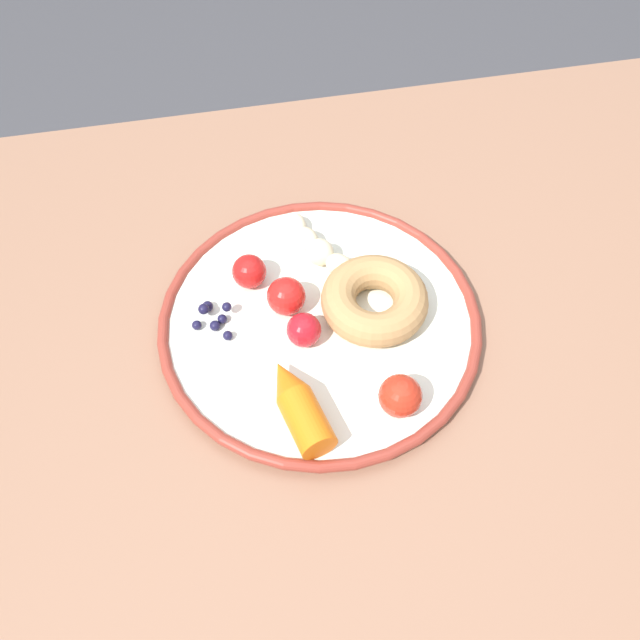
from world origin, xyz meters
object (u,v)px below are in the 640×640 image
(banana, at_px, (323,251))
(carrot_orange, at_px, (298,404))
(blueberry_pile, at_px, (213,317))
(tomato_far, at_px, (249,271))
(tomato_near, at_px, (304,330))
(donut, at_px, (375,301))
(plate, at_px, (320,322))
(dining_table, at_px, (324,369))
(tomato_mid, at_px, (400,396))
(tomato_extra, at_px, (286,296))

(banana, bearing_deg, carrot_orange, 71.63)
(blueberry_pile, relative_size, tomato_far, 1.40)
(tomato_near, height_order, tomato_far, tomato_far)
(carrot_orange, relative_size, donut, 0.93)
(plate, xyz_separation_m, tomato_far, (0.07, -0.07, 0.02))
(dining_table, xyz_separation_m, donut, (-0.05, 0.00, 0.13))
(tomato_near, xyz_separation_m, tomato_far, (0.04, -0.09, 0.00))
(donut, bearing_deg, carrot_orange, 45.94)
(plate, relative_size, tomato_mid, 8.16)
(dining_table, relative_size, tomato_far, 31.54)
(dining_table, bearing_deg, tomato_extra, -30.09)
(carrot_orange, relative_size, tomato_mid, 2.51)
(tomato_near, distance_m, tomato_extra, 0.05)
(donut, height_order, tomato_near, donut)
(blueberry_pile, xyz_separation_m, tomato_mid, (-0.17, 0.14, 0.01))
(dining_table, bearing_deg, donut, 179.11)
(donut, xyz_separation_m, tomato_mid, (0.00, 0.12, 0.00))
(plate, bearing_deg, donut, -179.57)
(plate, relative_size, tomato_far, 9.17)
(carrot_orange, height_order, tomato_extra, tomato_extra)
(tomato_near, relative_size, tomato_extra, 0.87)
(carrot_orange, distance_m, tomato_far, 0.17)
(tomato_near, bearing_deg, plate, -134.87)
(plate, height_order, tomato_extra, tomato_extra)
(tomato_far, relative_size, tomato_extra, 0.91)
(blueberry_pile, distance_m, tomato_near, 0.10)
(plate, height_order, tomato_near, tomato_near)
(banana, height_order, tomato_mid, tomato_mid)
(tomato_mid, bearing_deg, donut, -91.96)
(carrot_orange, bearing_deg, banana, -108.37)
(dining_table, xyz_separation_m, banana, (-0.01, -0.08, 0.12))
(donut, distance_m, tomato_mid, 0.12)
(banana, distance_m, carrot_orange, 0.20)
(carrot_orange, bearing_deg, donut, -134.06)
(banana, xyz_separation_m, tomato_far, (0.09, 0.02, 0.01))
(donut, xyz_separation_m, tomato_near, (0.08, 0.02, -0.00))
(plate, bearing_deg, carrot_orange, 68.03)
(plate, relative_size, carrot_orange, 3.25)
(dining_table, distance_m, banana, 0.15)
(banana, bearing_deg, tomato_near, 68.44)
(tomato_near, relative_size, tomato_far, 0.96)
(tomato_far, distance_m, tomato_extra, 0.05)
(tomato_extra, bearing_deg, donut, 166.06)
(tomato_near, bearing_deg, blueberry_pile, -24.56)
(blueberry_pile, height_order, tomato_extra, tomato_extra)
(donut, xyz_separation_m, tomato_extra, (0.09, -0.02, 0.00))
(carrot_orange, bearing_deg, tomato_extra, -94.53)
(banana, bearing_deg, tomato_extra, 49.28)
(plate, bearing_deg, blueberry_pile, -10.25)
(tomato_mid, xyz_separation_m, tomato_far, (0.12, -0.18, -0.00))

